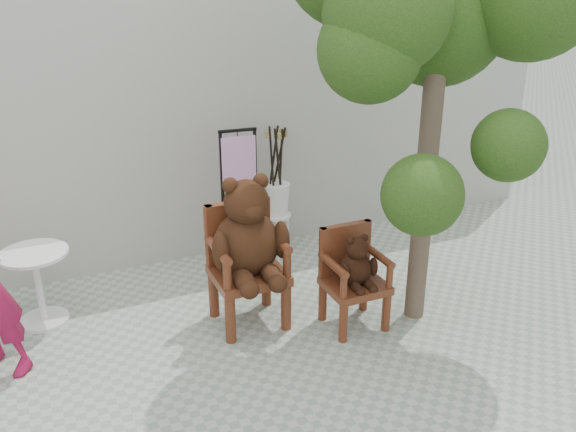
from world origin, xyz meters
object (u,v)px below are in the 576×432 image
(chair_big, at_px, (247,243))
(display_stand, at_px, (240,214))
(chair_small, at_px, (354,270))
(tree, at_px, (431,0))
(stool_bucket, at_px, (277,198))
(cafe_table, at_px, (38,279))

(chair_big, xyz_separation_m, display_stand, (0.34, 1.14, -0.21))
(chair_small, relative_size, tree, 0.25)
(chair_small, bearing_deg, stool_bucket, 90.88)
(cafe_table, xyz_separation_m, stool_bucket, (2.55, 0.51, 0.20))
(chair_big, xyz_separation_m, chair_small, (0.85, -0.40, -0.25))
(display_stand, bearing_deg, chair_small, -67.60)
(chair_small, relative_size, cafe_table, 1.30)
(chair_small, xyz_separation_m, display_stand, (-0.51, 1.55, 0.04))
(chair_big, relative_size, display_stand, 0.93)
(chair_small, bearing_deg, cafe_table, 155.51)
(stool_bucket, relative_size, tree, 0.39)
(chair_big, distance_m, stool_bucket, 1.54)
(chair_small, height_order, cafe_table, chair_small)
(display_stand, distance_m, tree, 2.91)
(display_stand, bearing_deg, stool_bucket, 20.50)
(chair_small, xyz_separation_m, cafe_table, (-2.58, 1.17, -0.10))
(chair_big, relative_size, tree, 0.38)
(display_stand, xyz_separation_m, tree, (1.08, -1.57, 2.21))
(chair_small, distance_m, cafe_table, 2.84)
(cafe_table, distance_m, tree, 4.11)
(stool_bucket, xyz_separation_m, tree, (0.60, -1.71, 2.15))
(tree, bearing_deg, cafe_table, 159.23)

